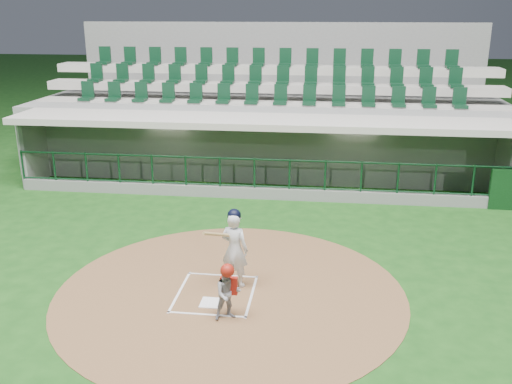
{
  "coord_description": "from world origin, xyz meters",
  "views": [
    {
      "loc": [
        2.15,
        -10.6,
        5.6
      ],
      "look_at": [
        0.47,
        2.6,
        1.3
      ],
      "focal_mm": 40.0,
      "sensor_mm": 36.0,
      "label": 1
    }
  ],
  "objects": [
    {
      "name": "catcher",
      "position": [
        0.43,
        -1.21,
        0.57
      ],
      "size": [
        0.62,
        0.57,
        1.12
      ],
      "color": "gray",
      "rests_on": "dirt_circle"
    },
    {
      "name": "batter",
      "position": [
        0.34,
        0.13,
        0.87
      ],
      "size": [
        0.88,
        0.92,
        1.71
      ],
      "color": "silver",
      "rests_on": "dirt_circle"
    },
    {
      "name": "seating_deck",
      "position": [
        0.0,
        10.91,
        1.42
      ],
      "size": [
        17.0,
        6.72,
        5.15
      ],
      "color": "gray",
      "rests_on": "ground"
    },
    {
      "name": "dugout_structure",
      "position": [
        0.1,
        7.82,
        0.96
      ],
      "size": [
        16.4,
        3.7,
        3.0
      ],
      "color": "gray",
      "rests_on": "ground"
    },
    {
      "name": "dirt_circle",
      "position": [
        0.3,
        -0.2,
        0.01
      ],
      "size": [
        7.2,
        7.2,
        0.01
      ],
      "primitive_type": "cylinder",
      "color": "brown",
      "rests_on": "ground"
    },
    {
      "name": "batter_box_chalk",
      "position": [
        0.0,
        -0.3,
        0.02
      ],
      "size": [
        1.55,
        1.8,
        0.01
      ],
      "color": "white",
      "rests_on": "ground"
    },
    {
      "name": "ground",
      "position": [
        0.0,
        0.0,
        0.0
      ],
      "size": [
        120.0,
        120.0,
        0.0
      ],
      "primitive_type": "plane",
      "color": "#144012",
      "rests_on": "ground"
    },
    {
      "name": "home_plate",
      "position": [
        0.0,
        -0.7,
        0.02
      ],
      "size": [
        0.43,
        0.43,
        0.02
      ],
      "primitive_type": "cube",
      "color": "white",
      "rests_on": "dirt_circle"
    }
  ]
}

